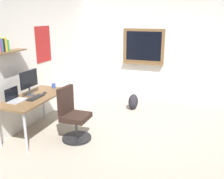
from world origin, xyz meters
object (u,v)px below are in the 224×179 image
Objects in this scene: office_chair at (73,117)px; keyboard at (36,98)px; desk at (34,100)px; backpack at (133,102)px; coffee_mug at (54,86)px; laptop at (15,98)px; monitor_primary at (29,81)px; computer_mouse at (45,93)px.

keyboard is (-0.10, 0.67, 0.32)m from office_chair.
desk is at bearing 92.34° from office_chair.
backpack is (1.80, -0.63, -0.23)m from office_chair.
coffee_mug is (0.68, 0.05, 0.04)m from keyboard.
laptop reaches higher than coffee_mug.
monitor_primary is (0.04, 0.11, 0.34)m from desk.
laptop is at bearing 168.60° from coffee_mug.
laptop reaches higher than computer_mouse.
desk is 0.24m from computer_mouse.
monitor_primary is at bearing 166.39° from coffee_mug.
coffee_mug reaches higher than keyboard.
monitor_primary is 1.25× the size of keyboard.
computer_mouse is (0.53, -0.24, -0.04)m from laptop.
monitor_primary reaches higher than coffee_mug.
desk is 1.49× the size of office_chair.
laptop is 0.67× the size of monitor_primary.
office_chair is 9.13× the size of computer_mouse.
laptop is 0.58m from computer_mouse.
computer_mouse is at bearing 141.31° from backpack.
laptop reaches higher than keyboard.
laptop is at bearing 155.83° from computer_mouse.
desk is 3.90× the size of backpack.
keyboard is 1.02× the size of backpack.
monitor_primary is at bearing 140.36° from backpack.
backpack is at bearing -35.54° from laptop.
computer_mouse is 0.40m from coffee_mug.
backpack is at bearing -47.81° from coffee_mug.
coffee_mug is (0.40, 0.05, 0.03)m from computer_mouse.
monitor_primary is at bearing 71.60° from desk.
computer_mouse reaches higher than keyboard.
desk is at bearing 49.25° from keyboard.
keyboard is at bearing 98.59° from office_chair.
monitor_primary is at bearing 132.65° from computer_mouse.
monitor_primary is (0.00, 0.86, 0.58)m from office_chair.
office_chair is 2.57× the size of keyboard.
laptop is at bearing 136.30° from keyboard.
keyboard reaches higher than desk.
coffee_mug is (0.93, -0.19, -0.01)m from laptop.
keyboard is at bearing -119.38° from monitor_primary.
office_chair is 1.04m from laptop.
coffee_mug is (0.58, 0.72, 0.36)m from office_chair.
laptop is at bearing 154.11° from desk.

